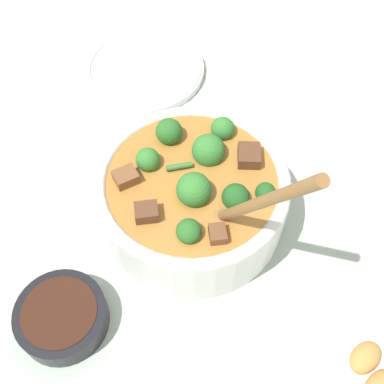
% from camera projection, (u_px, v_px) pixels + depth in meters
% --- Properties ---
extents(ground_plane, '(4.00, 4.00, 0.00)m').
position_uv_depth(ground_plane, '(192.00, 216.00, 0.65)').
color(ground_plane, '#ADBCAD').
extents(stew_bowl, '(0.24, 0.29, 0.28)m').
position_uv_depth(stew_bowl, '(193.00, 194.00, 0.61)').
color(stew_bowl, white).
rests_on(stew_bowl, ground_plane).
extents(condiment_bowl, '(0.11, 0.11, 0.03)m').
position_uv_depth(condiment_bowl, '(62.00, 316.00, 0.55)').
color(condiment_bowl, black).
rests_on(condiment_bowl, ground_plane).
extents(empty_plate, '(0.20, 0.20, 0.02)m').
position_uv_depth(empty_plate, '(144.00, 68.00, 0.80)').
color(empty_plate, white).
rests_on(empty_plate, ground_plane).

